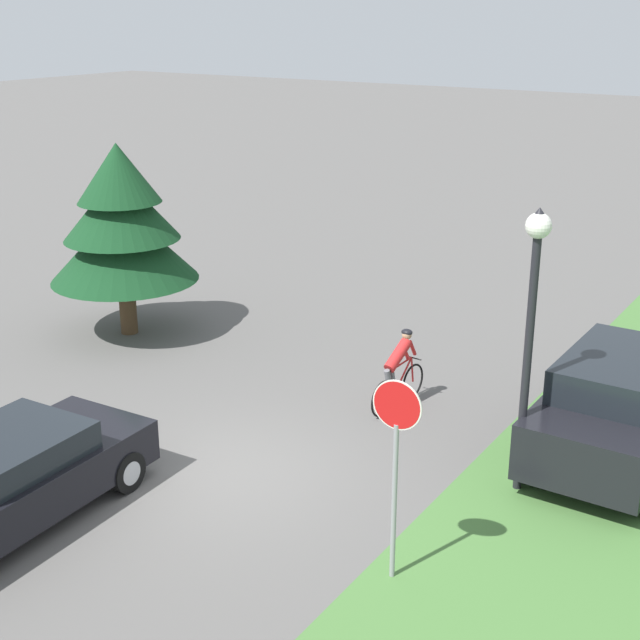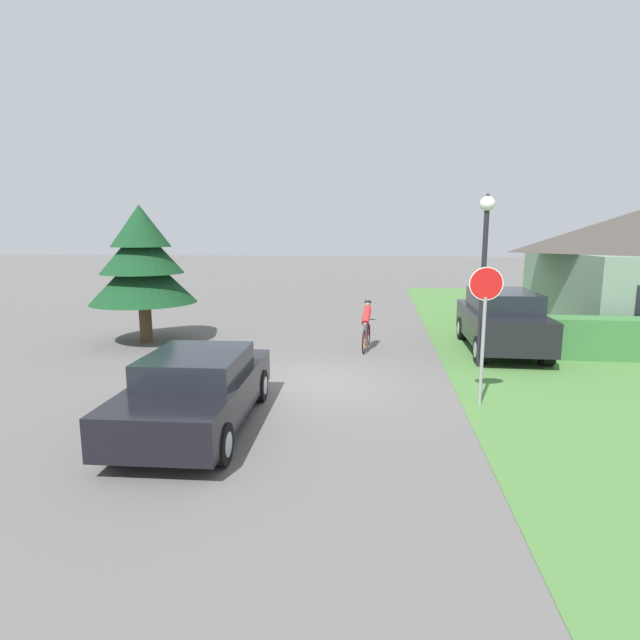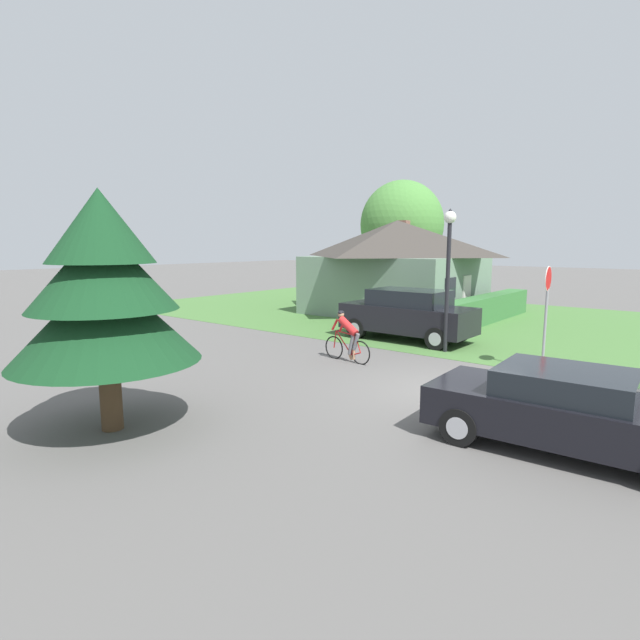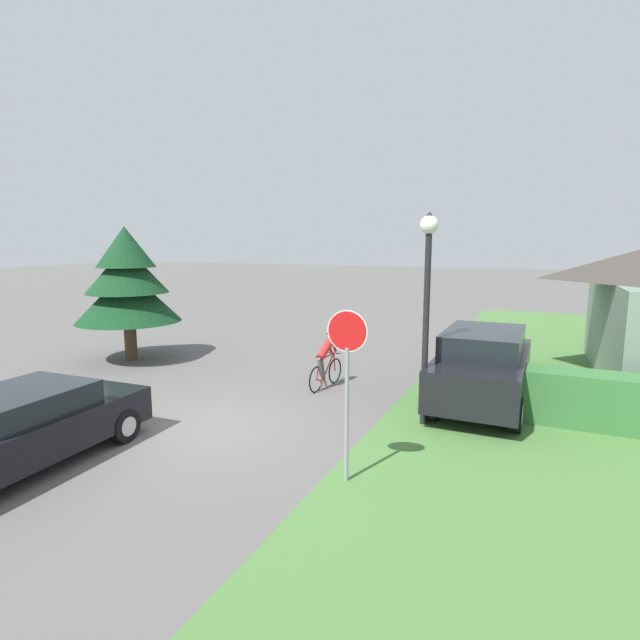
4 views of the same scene
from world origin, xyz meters
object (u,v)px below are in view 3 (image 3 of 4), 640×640
Objects in this scene: street_lamp at (449,254)px; conifer_tall_near at (104,289)px; parked_suv_right at (408,314)px; deciduous_tree_right at (402,225)px; cottage_house at (396,265)px; cyclist at (347,337)px; stop_sign at (547,298)px; sedan_left_lane at (566,410)px.

conifer_tall_near is (-10.23, 1.88, -0.49)m from street_lamp.
parked_suv_right is 13.83m from deciduous_tree_right.
cyclist is (-10.33, -4.47, -1.66)m from cottage_house.
cyclist is 5.54m from stop_sign.
deciduous_tree_right is at bearing -59.56° from cyclist.
cottage_house reaches higher than stop_sign.
deciduous_tree_right is (5.11, 2.69, 2.22)m from cottage_house.
cyclist is at bearing -65.36° from stop_sign.
sedan_left_lane is at bearing 15.84° from stop_sign.
deciduous_tree_right reaches higher than street_lamp.
deciduous_tree_right is at bearing 35.47° from street_lamp.
cottage_house is 6.18m from deciduous_tree_right.
cyclist is at bearing -155.12° from deciduous_tree_right.
sedan_left_lane is 0.99× the size of street_lamp.
parked_suv_right reaches higher than cyclist.
cyclist reaches higher than sedan_left_lane.
stop_sign is 0.65× the size of conifer_tall_near.
conifer_tall_near is (-4.30, 6.81, 1.94)m from sedan_left_lane.
cyclist is (2.89, 6.60, 0.04)m from sedan_left_lane.
deciduous_tree_right is at bearing -58.42° from parked_suv_right.
parked_suv_right is 1.07× the size of conifer_tall_near.
deciduous_tree_right is (12.39, 8.83, 1.49)m from street_lamp.
cottage_house is 9.55m from street_lamp.
stop_sign is at bearing -132.41° from cottage_house.
stop_sign is (-1.54, -5.05, 1.05)m from parked_suv_right.
parked_suv_right is 1.05× the size of street_lamp.
stop_sign is (5.37, 1.81, 1.30)m from sedan_left_lane.
stop_sign is at bearing -147.03° from cyclist.
cyclist is 0.40× the size of conifer_tall_near.
cyclist is 4.21m from street_lamp.
street_lamp is at bearing -113.23° from cyclist.
stop_sign is 17.81m from deciduous_tree_right.
conifer_tall_near reaches higher than stop_sign.
cottage_house is 11.37m from cyclist.
cottage_house is at bearing -52.43° from sedan_left_lane.
sedan_left_lane is 5.82m from stop_sign.
stop_sign is at bearing -137.30° from deciduous_tree_right.
stop_sign reaches higher than sedan_left_lane.
cyclist is 17.45m from deciduous_tree_right.
street_lamp reaches higher than cyclist.
sedan_left_lane is (-13.22, -11.07, -1.70)m from cottage_house.
sedan_left_lane is at bearing -140.27° from street_lamp.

